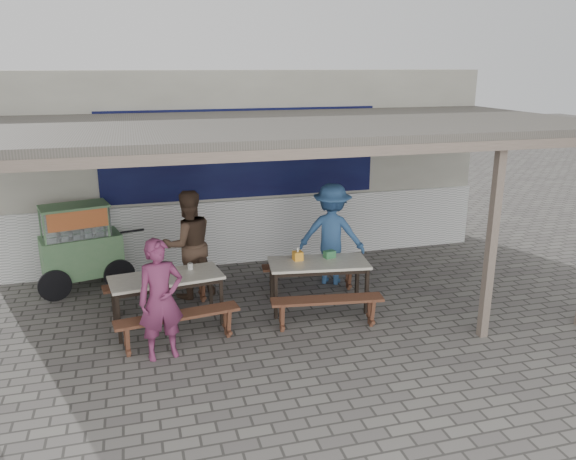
% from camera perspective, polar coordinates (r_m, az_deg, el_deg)
% --- Properties ---
extents(ground, '(60.00, 60.00, 0.00)m').
position_cam_1_polar(ground, '(8.08, 1.21, -9.90)').
color(ground, '#615E58').
rests_on(ground, ground).
extents(back_wall, '(9.00, 1.28, 3.50)m').
position_cam_1_polar(back_wall, '(10.88, -4.20, 6.51)').
color(back_wall, beige).
rests_on(back_wall, ground).
extents(warung_roof, '(9.00, 4.21, 2.81)m').
position_cam_1_polar(warung_roof, '(8.16, -0.41, 10.31)').
color(warung_roof, '#4F4A44').
rests_on(warung_roof, ground).
extents(table_left, '(1.61, 0.89, 0.75)m').
position_cam_1_polar(table_left, '(8.07, -12.25, -5.12)').
color(table_left, silver).
rests_on(table_left, ground).
extents(bench_left_street, '(1.66, 0.50, 0.45)m').
position_cam_1_polar(bench_left_street, '(7.61, -11.10, -9.12)').
color(bench_left_street, brown).
rests_on(bench_left_street, ground).
extents(bench_left_wall, '(1.66, 0.50, 0.45)m').
position_cam_1_polar(bench_left_wall, '(8.79, -12.98, -5.66)').
color(bench_left_wall, brown).
rests_on(bench_left_wall, ground).
extents(table_right, '(1.56, 0.90, 0.75)m').
position_cam_1_polar(table_right, '(8.46, 3.12, -3.73)').
color(table_right, silver).
rests_on(table_right, ground).
extents(bench_right_street, '(1.60, 0.50, 0.45)m').
position_cam_1_polar(bench_right_street, '(7.96, 3.99, -7.66)').
color(bench_right_street, brown).
rests_on(bench_right_street, ground).
extents(bench_right_wall, '(1.60, 0.50, 0.45)m').
position_cam_1_polar(bench_right_wall, '(9.21, 2.31, -4.21)').
color(bench_right_wall, brown).
rests_on(bench_right_wall, ground).
extents(vendor_cart, '(1.70, 1.00, 1.43)m').
position_cam_1_polar(vendor_cart, '(9.78, -20.38, -1.32)').
color(vendor_cart, '#62895B').
rests_on(vendor_cart, ground).
extents(patron_street_side, '(0.63, 0.47, 1.57)m').
position_cam_1_polar(patron_street_side, '(7.20, -12.80, -6.91)').
color(patron_street_side, '#702B4F').
rests_on(patron_street_side, ground).
extents(patron_wall_side, '(0.97, 0.82, 1.74)m').
position_cam_1_polar(patron_wall_side, '(8.98, -10.08, -1.44)').
color(patron_wall_side, '#4C3729').
rests_on(patron_wall_side, ground).
extents(patron_right_table, '(1.28, 1.08, 1.72)m').
position_cam_1_polar(patron_right_table, '(9.44, 4.47, -0.41)').
color(patron_right_table, '#345F98').
rests_on(patron_right_table, ground).
extents(tissue_box, '(0.15, 0.15, 0.14)m').
position_cam_1_polar(tissue_box, '(8.47, 0.99, -2.63)').
color(tissue_box, '#FFA62A').
rests_on(tissue_box, table_right).
extents(donation_box, '(0.19, 0.15, 0.11)m').
position_cam_1_polar(donation_box, '(8.60, 4.24, -2.47)').
color(donation_box, '#377C48').
rests_on(donation_box, table_right).
extents(condiment_jar, '(0.08, 0.08, 0.09)m').
position_cam_1_polar(condiment_jar, '(8.22, -9.90, -3.65)').
color(condiment_jar, beige).
rests_on(condiment_jar, table_left).
extents(condiment_bowl, '(0.22, 0.22, 0.05)m').
position_cam_1_polar(condiment_bowl, '(8.10, -13.34, -4.32)').
color(condiment_bowl, silver).
rests_on(condiment_bowl, table_left).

